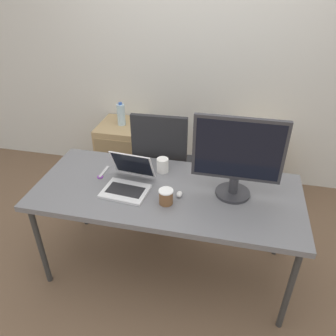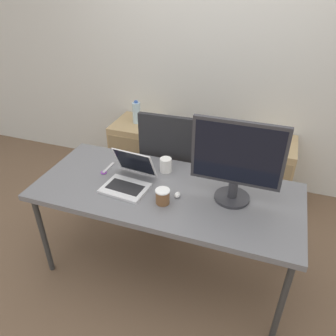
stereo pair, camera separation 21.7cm
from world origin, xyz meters
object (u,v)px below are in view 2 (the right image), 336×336
(cabinet_right, at_px, (266,171))
(water_bottle, at_px, (137,113))
(mouse, at_px, (177,195))
(coffee_cup_white, at_px, (166,165))
(monitor, at_px, (237,161))
(laptop_center, at_px, (128,179))
(office_chair, at_px, (172,177))
(cabinet_left, at_px, (138,149))
(coffee_cup_brown, at_px, (163,196))

(cabinet_right, bearing_deg, water_bottle, 179.91)
(mouse, xyz_separation_m, coffee_cup_white, (-0.18, 0.27, 0.04))
(cabinet_right, xyz_separation_m, monitor, (-0.18, -1.12, 0.72))
(monitor, bearing_deg, coffee_cup_white, 161.81)
(mouse, bearing_deg, laptop_center, 177.39)
(office_chair, relative_size, mouse, 18.93)
(monitor, height_order, coffee_cup_white, monitor)
(monitor, bearing_deg, cabinet_right, 80.81)
(monitor, relative_size, coffee_cup_white, 5.30)
(office_chair, relative_size, water_bottle, 4.55)
(cabinet_right, bearing_deg, cabinet_left, 180.00)
(laptop_center, xyz_separation_m, monitor, (0.70, 0.08, 0.24))
(cabinet_left, height_order, coffee_cup_brown, coffee_cup_brown)
(office_chair, distance_m, cabinet_left, 0.78)
(cabinet_right, xyz_separation_m, laptop_center, (-0.88, -1.21, 0.48))
(cabinet_left, distance_m, mouse, 1.55)
(water_bottle, height_order, coffee_cup_brown, water_bottle)
(cabinet_right, height_order, monitor, monitor)
(mouse, bearing_deg, cabinet_left, 124.51)
(water_bottle, distance_m, laptop_center, 1.30)
(water_bottle, distance_m, coffee_cup_brown, 1.52)
(cabinet_right, distance_m, water_bottle, 1.43)
(laptop_center, bearing_deg, mouse, -2.61)
(cabinet_left, bearing_deg, mouse, -55.49)
(monitor, distance_m, coffee_cup_white, 0.59)
(coffee_cup_brown, bearing_deg, coffee_cup_white, 106.69)
(office_chair, xyz_separation_m, laptop_center, (-0.09, -0.68, 0.39))
(cabinet_left, xyz_separation_m, coffee_cup_white, (0.66, -0.95, 0.49))
(water_bottle, distance_m, coffee_cup_white, 1.16)
(laptop_center, height_order, coffee_cup_white, laptop_center)
(mouse, distance_m, coffee_cup_white, 0.32)
(cabinet_right, bearing_deg, coffee_cup_white, -126.29)
(water_bottle, xyz_separation_m, laptop_center, (0.48, -1.21, 0.06))
(mouse, bearing_deg, monitor, 16.25)
(office_chair, bearing_deg, water_bottle, 137.22)
(office_chair, distance_m, mouse, 0.83)
(cabinet_left, bearing_deg, cabinet_right, 0.00)
(coffee_cup_white, bearing_deg, cabinet_right, 53.71)
(cabinet_right, height_order, coffee_cup_white, coffee_cup_white)
(cabinet_left, xyz_separation_m, mouse, (0.84, -1.22, 0.45))
(cabinet_right, relative_size, monitor, 1.13)
(cabinet_left, bearing_deg, coffee_cup_brown, -59.56)
(cabinet_left, height_order, monitor, monitor)
(water_bottle, bearing_deg, mouse, -55.54)
(water_bottle, xyz_separation_m, coffee_cup_white, (0.66, -0.95, 0.06))
(water_bottle, height_order, laptop_center, laptop_center)
(monitor, xyz_separation_m, mouse, (-0.34, -0.10, -0.27))
(water_bottle, relative_size, coffee_cup_white, 2.25)
(cabinet_right, distance_m, mouse, 1.40)
(cabinet_right, bearing_deg, coffee_cup_brown, -114.29)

